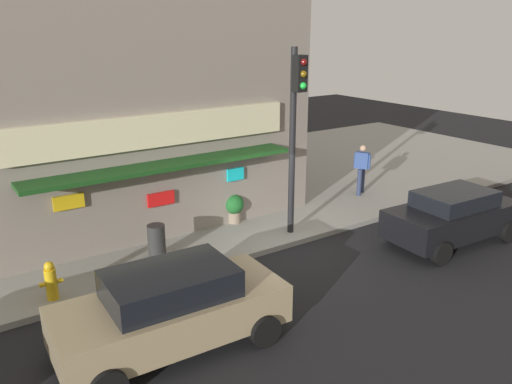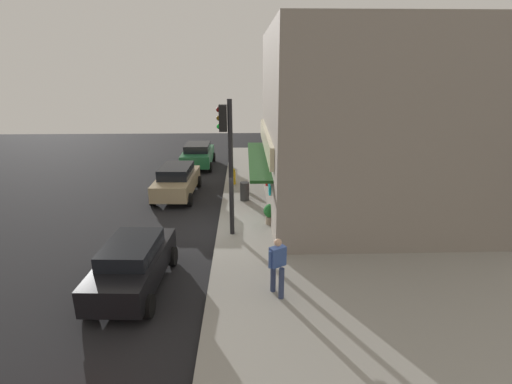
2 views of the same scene
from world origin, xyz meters
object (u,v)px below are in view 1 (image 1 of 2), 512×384
potted_plant_by_doorway (234,207)px  parked_car_black (453,216)px  traffic_light (295,119)px  fire_hydrant (51,281)px  trash_can (157,242)px  parked_car_tan (172,308)px  pedestrian (362,167)px

potted_plant_by_doorway → parked_car_black: (4.47, -4.47, 0.15)m
traffic_light → parked_car_black: size_ratio=1.27×
fire_hydrant → trash_can: size_ratio=0.98×
traffic_light → fire_hydrant: traffic_light is taller
parked_car_tan → potted_plant_by_doorway: bearing=47.3°
parked_car_black → traffic_light: bearing=141.7°
trash_can → pedestrian: pedestrian is taller
fire_hydrant → potted_plant_by_doorway: size_ratio=1.02×
potted_plant_by_doorway → parked_car_black: 6.33m
pedestrian → traffic_light: bearing=-160.3°
traffic_light → parked_car_black: bearing=-38.3°
pedestrian → potted_plant_by_doorway: bearing=178.2°
potted_plant_by_doorway → fire_hydrant: bearing=-163.5°
potted_plant_by_doorway → parked_car_black: size_ratio=0.21×
traffic_light → potted_plant_by_doorway: (-0.95, 1.69, -2.85)m
fire_hydrant → parked_car_tan: size_ratio=0.20×
traffic_light → pedestrian: (4.28, 1.53, -2.36)m
trash_can → potted_plant_by_doorway: bearing=19.7°
traffic_light → parked_car_black: 5.24m
trash_can → potted_plant_by_doorway: 3.20m
trash_can → potted_plant_by_doorway: trash_can is taller
trash_can → parked_car_black: bearing=-24.3°
traffic_light → trash_can: bearing=171.3°
fire_hydrant → parked_car_black: parked_car_black is taller
fire_hydrant → parked_car_tan: (1.52, -2.90, 0.25)m
traffic_light → trash_can: 4.94m
parked_car_tan → fire_hydrant: bearing=117.7°
fire_hydrant → trash_can: (2.76, 0.62, 0.03)m
fire_hydrant → traffic_light: bearing=0.1°
parked_car_tan → parked_car_black: bearing=0.9°
parked_car_tan → traffic_light: bearing=29.3°
parked_car_black → trash_can: bearing=155.7°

